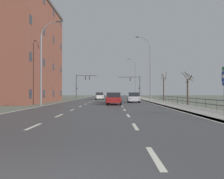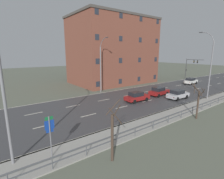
{
  "view_description": "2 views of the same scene",
  "coord_description": "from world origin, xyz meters",
  "px_view_note": "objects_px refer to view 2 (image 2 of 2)",
  "views": [
    {
      "loc": [
        1.34,
        -4.0,
        1.59
      ],
      "look_at": [
        0.97,
        60.31,
        2.32
      ],
      "focal_mm": 39.81,
      "sensor_mm": 36.0,
      "label": 1
    },
    {
      "loc": [
        20.07,
        8.69,
        7.64
      ],
      "look_at": [
        0.0,
        23.58,
        2.22
      ],
      "focal_mm": 27.04,
      "sensor_mm": 36.0,
      "label": 2
    }
  ],
  "objects_px": {
    "brick_building": "(113,51)",
    "street_lamp_midground": "(210,67)",
    "highway_sign": "(50,132)",
    "traffic_signal_left": "(190,65)",
    "car_distant": "(159,91)",
    "car_near_right": "(178,94)",
    "street_lamp_left_bank": "(101,66)",
    "car_far_left": "(137,97)",
    "car_mid_centre": "(191,81)",
    "street_lamp_foreground": "(2,83)"
  },
  "relations": [
    {
      "from": "street_lamp_foreground",
      "to": "highway_sign",
      "type": "height_order",
      "value": "street_lamp_foreground"
    },
    {
      "from": "highway_sign",
      "to": "car_distant",
      "type": "bearing_deg",
      "value": 108.6
    },
    {
      "from": "street_lamp_midground",
      "to": "traffic_signal_left",
      "type": "bearing_deg",
      "value": 125.61
    },
    {
      "from": "street_lamp_midground",
      "to": "highway_sign",
      "type": "xyz_separation_m",
      "value": [
        0.95,
        -26.11,
        -3.32
      ]
    },
    {
      "from": "brick_building",
      "to": "traffic_signal_left",
      "type": "bearing_deg",
      "value": 67.51
    },
    {
      "from": "car_far_left",
      "to": "street_lamp_midground",
      "type": "bearing_deg",
      "value": 63.01
    },
    {
      "from": "street_lamp_left_bank",
      "to": "car_mid_centre",
      "type": "distance_m",
      "value": 24.05
    },
    {
      "from": "car_far_left",
      "to": "street_lamp_left_bank",
      "type": "bearing_deg",
      "value": -170.77
    },
    {
      "from": "car_mid_centre",
      "to": "street_lamp_foreground",
      "type": "bearing_deg",
      "value": -80.31
    },
    {
      "from": "street_lamp_midground",
      "to": "car_distant",
      "type": "xyz_separation_m",
      "value": [
        -6.33,
        -4.47,
        -4.6
      ]
    },
    {
      "from": "car_near_right",
      "to": "traffic_signal_left",
      "type": "bearing_deg",
      "value": 117.36
    },
    {
      "from": "car_near_right",
      "to": "street_lamp_foreground",
      "type": "bearing_deg",
      "value": -81.16
    },
    {
      "from": "street_lamp_left_bank",
      "to": "car_distant",
      "type": "relative_size",
      "value": 2.49
    },
    {
      "from": "highway_sign",
      "to": "brick_building",
      "type": "relative_size",
      "value": 0.16
    },
    {
      "from": "highway_sign",
      "to": "brick_building",
      "type": "distance_m",
      "value": 34.4
    },
    {
      "from": "street_lamp_midground",
      "to": "car_distant",
      "type": "height_order",
      "value": "street_lamp_midground"
    },
    {
      "from": "street_lamp_midground",
      "to": "brick_building",
      "type": "distance_m",
      "value": 23.48
    },
    {
      "from": "highway_sign",
      "to": "car_mid_centre",
      "type": "height_order",
      "value": "highway_sign"
    },
    {
      "from": "highway_sign",
      "to": "traffic_signal_left",
      "type": "bearing_deg",
      "value": 108.17
    },
    {
      "from": "highway_sign",
      "to": "street_lamp_left_bank",
      "type": "bearing_deg",
      "value": 137.12
    },
    {
      "from": "street_lamp_foreground",
      "to": "car_near_right",
      "type": "bearing_deg",
      "value": 96.84
    },
    {
      "from": "street_lamp_left_bank",
      "to": "highway_sign",
      "type": "bearing_deg",
      "value": -42.88
    },
    {
      "from": "street_lamp_foreground",
      "to": "street_lamp_midground",
      "type": "height_order",
      "value": "street_lamp_foreground"
    },
    {
      "from": "car_far_left",
      "to": "brick_building",
      "type": "distance_m",
      "value": 20.38
    },
    {
      "from": "street_lamp_foreground",
      "to": "traffic_signal_left",
      "type": "relative_size",
      "value": 1.96
    },
    {
      "from": "traffic_signal_left",
      "to": "car_mid_centre",
      "type": "distance_m",
      "value": 10.08
    },
    {
      "from": "car_near_right",
      "to": "car_far_left",
      "type": "bearing_deg",
      "value": -112.31
    },
    {
      "from": "street_lamp_left_bank",
      "to": "car_near_right",
      "type": "xyz_separation_m",
      "value": [
        11.89,
        7.66,
        -4.29
      ]
    },
    {
      "from": "car_near_right",
      "to": "car_distant",
      "type": "bearing_deg",
      "value": -166.01
    },
    {
      "from": "car_near_right",
      "to": "street_lamp_midground",
      "type": "bearing_deg",
      "value": 53.57
    },
    {
      "from": "car_mid_centre",
      "to": "street_lamp_left_bank",
      "type": "bearing_deg",
      "value": -107.19
    },
    {
      "from": "brick_building",
      "to": "car_near_right",
      "type": "bearing_deg",
      "value": -3.87
    },
    {
      "from": "street_lamp_midground",
      "to": "car_mid_centre",
      "type": "relative_size",
      "value": 2.64
    },
    {
      "from": "highway_sign",
      "to": "car_distant",
      "type": "relative_size",
      "value": 0.78
    },
    {
      "from": "highway_sign",
      "to": "car_near_right",
      "type": "relative_size",
      "value": 0.78
    },
    {
      "from": "traffic_signal_left",
      "to": "car_distant",
      "type": "bearing_deg",
      "value": -72.21
    },
    {
      "from": "traffic_signal_left",
      "to": "street_lamp_foreground",
      "type": "bearing_deg",
      "value": -73.73
    },
    {
      "from": "traffic_signal_left",
      "to": "car_distant",
      "type": "height_order",
      "value": "traffic_signal_left"
    },
    {
      "from": "street_lamp_midground",
      "to": "car_far_left",
      "type": "xyz_separation_m",
      "value": [
        -5.99,
        -10.43,
        -4.6
      ]
    },
    {
      "from": "street_lamp_foreground",
      "to": "brick_building",
      "type": "xyz_separation_m",
      "value": [
        -23.19,
        26.16,
        2.45
      ]
    },
    {
      "from": "street_lamp_midground",
      "to": "traffic_signal_left",
      "type": "relative_size",
      "value": 1.85
    },
    {
      "from": "car_near_right",
      "to": "brick_building",
      "type": "xyz_separation_m",
      "value": [
        -20.22,
        1.37,
        7.39
      ]
    },
    {
      "from": "highway_sign",
      "to": "car_near_right",
      "type": "height_order",
      "value": "highway_sign"
    },
    {
      "from": "car_mid_centre",
      "to": "car_near_right",
      "type": "height_order",
      "value": "same"
    },
    {
      "from": "street_lamp_foreground",
      "to": "street_lamp_left_bank",
      "type": "distance_m",
      "value": 22.69
    },
    {
      "from": "car_near_right",
      "to": "car_mid_centre",
      "type": "bearing_deg",
      "value": 113.88
    },
    {
      "from": "street_lamp_left_bank",
      "to": "traffic_signal_left",
      "type": "xyz_separation_m",
      "value": [
        0.8,
        31.07,
        -0.97
      ]
    },
    {
      "from": "street_lamp_left_bank",
      "to": "highway_sign",
      "type": "distance_m",
      "value": 21.8
    },
    {
      "from": "brick_building",
      "to": "street_lamp_midground",
      "type": "bearing_deg",
      "value": 5.87
    },
    {
      "from": "car_near_right",
      "to": "brick_building",
      "type": "distance_m",
      "value": 21.57
    }
  ]
}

